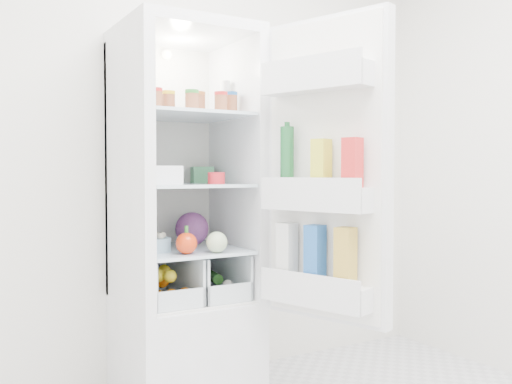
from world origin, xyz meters
TOP-DOWN VIEW (x-y plane):
  - room_walls at (0.00, 0.00)m, footprint 3.02×3.02m
  - refrigerator at (-0.20, 1.25)m, footprint 0.60×0.60m
  - shelf_low at (-0.20, 1.19)m, footprint 0.49×0.53m
  - shelf_mid at (-0.20, 1.19)m, footprint 0.49×0.53m
  - shelf_top at (-0.20, 1.19)m, footprint 0.49×0.53m
  - crisper_left at (-0.32, 1.19)m, footprint 0.23×0.46m
  - crisper_right at (-0.08, 1.19)m, footprint 0.23×0.46m
  - condiment_jars at (-0.21, 1.13)m, footprint 0.46×0.34m
  - squeeze_bottle at (0.01, 1.19)m, footprint 0.05×0.05m
  - tub_white at (-0.35, 1.08)m, footprint 0.13×0.13m
  - tin_red at (-0.09, 1.07)m, footprint 0.11×0.11m
  - tub_green at (-0.03, 1.37)m, footprint 0.14×0.17m
  - red_cabbage at (-0.13, 1.27)m, footprint 0.17×0.17m
  - bell_pepper at (-0.28, 1.00)m, footprint 0.10×0.10m
  - mushroom_bowl at (-0.36, 1.15)m, footprint 0.14×0.14m
  - salad_bag at (-0.14, 0.97)m, footprint 0.10×0.10m
  - citrus_pile at (-0.33, 1.12)m, footprint 0.20×0.24m
  - veg_pile at (-0.07, 1.18)m, footprint 0.16×0.30m
  - fridge_door at (0.20, 0.63)m, footprint 0.34×0.59m

SIDE VIEW (x-z plane):
  - veg_pile at x=-0.07m, z-range 0.51..0.61m
  - citrus_pile at x=-0.33m, z-range 0.51..0.67m
  - crisper_left at x=-0.32m, z-range 0.50..0.72m
  - crisper_right at x=-0.08m, z-range 0.50..0.72m
  - refrigerator at x=-0.20m, z-range -0.23..1.57m
  - shelf_low at x=-0.20m, z-range 0.73..0.75m
  - mushroom_bowl at x=-0.36m, z-range 0.75..0.81m
  - salad_bag at x=-0.14m, z-range 0.75..0.84m
  - bell_pepper at x=-0.28m, z-range 0.75..0.84m
  - red_cabbage at x=-0.13m, z-range 0.75..0.91m
  - shelf_mid at x=-0.20m, z-range 1.04..1.06m
  - tin_red at x=-0.09m, z-range 1.06..1.11m
  - fridge_door at x=0.20m, z-range 0.44..1.74m
  - tub_green at x=-0.03m, z-range 1.06..1.14m
  - tub_white at x=-0.35m, z-range 1.06..1.14m
  - shelf_top at x=-0.20m, z-range 1.37..1.39m
  - condiment_jars at x=-0.21m, z-range 1.39..1.47m
  - squeeze_bottle at x=0.01m, z-range 1.39..1.56m
  - room_walls at x=0.00m, z-range 0.29..2.90m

